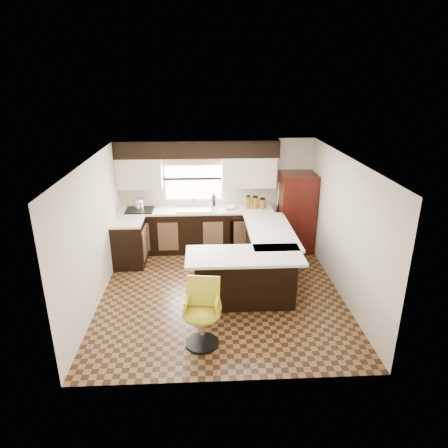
{
  "coord_description": "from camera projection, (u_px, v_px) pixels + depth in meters",
  "views": [
    {
      "loc": [
        -0.28,
        -6.24,
        3.66
      ],
      "look_at": [
        0.07,
        0.45,
        1.14
      ],
      "focal_mm": 32.0,
      "sensor_mm": 36.0,
      "label": 1
    }
  ],
  "objects": [
    {
      "name": "counter_left",
      "position": [
        128.0,
        222.0,
        7.89
      ],
      "size": [
        0.6,
        0.7,
        0.04
      ],
      "primitive_type": "cube",
      "color": "silver",
      "rests_on": "base_cab_left"
    },
    {
      "name": "canister_med",
      "position": [
        255.0,
        203.0,
        8.6
      ],
      "size": [
        0.14,
        0.14,
        0.24
      ],
      "primitive_type": "cylinder",
      "color": "#895B17",
      "rests_on": "counter_back"
    },
    {
      "name": "window_pane",
      "position": [
        193.0,
        179.0,
        8.6
      ],
      "size": [
        1.2,
        0.02,
        0.9
      ],
      "primitive_type": "cube",
      "color": "white",
      "rests_on": "wall_back"
    },
    {
      "name": "canister_small",
      "position": [
        262.0,
        204.0,
        8.61
      ],
      "size": [
        0.14,
        0.14,
        0.19
      ],
      "primitive_type": "cylinder",
      "color": "#895B17",
      "rests_on": "counter_back"
    },
    {
      "name": "counter_pen_return",
      "position": [
        244.0,
        256.0,
        6.42
      ],
      "size": [
        1.89,
        0.84,
        0.04
      ],
      "primitive_type": "cube",
      "color": "silver",
      "rests_on": "peninsula_return"
    },
    {
      "name": "percolator",
      "position": [
        214.0,
        202.0,
        8.52
      ],
      "size": [
        0.14,
        0.14,
        0.32
      ],
      "primitive_type": "cylinder",
      "color": "silver",
      "rests_on": "counter_back"
    },
    {
      "name": "sink",
      "position": [
        194.0,
        209.0,
        8.53
      ],
      "size": [
        0.75,
        0.45,
        0.03
      ],
      "primitive_type": "cube",
      "color": "#B2B2B7",
      "rests_on": "counter_back"
    },
    {
      "name": "wall_left",
      "position": [
        95.0,
        233.0,
        6.61
      ],
      "size": [
        0.0,
        4.4,
        4.4
      ],
      "primitive_type": "plane",
      "rotation": [
        1.57,
        0.0,
        1.57
      ],
      "color": "beige",
      "rests_on": "floor"
    },
    {
      "name": "counter_pen_long",
      "position": [
        270.0,
        231.0,
        7.44
      ],
      "size": [
        0.84,
        1.95,
        0.04
      ],
      "primitive_type": "cube",
      "color": "silver",
      "rests_on": "peninsula_long"
    },
    {
      "name": "mixing_bowl",
      "position": [
        230.0,
        207.0,
        8.58
      ],
      "size": [
        0.33,
        0.33,
        0.06
      ],
      "primitive_type": "imported",
      "rotation": [
        0.0,
        0.0,
        -0.43
      ],
      "color": "white",
      "rests_on": "counter_back"
    },
    {
      "name": "base_cab_back",
      "position": [
        197.0,
        231.0,
        8.73
      ],
      "size": [
        3.3,
        0.6,
        0.9
      ],
      "primitive_type": "cube",
      "color": "black",
      "rests_on": "floor"
    },
    {
      "name": "wall_front",
      "position": [
        230.0,
        299.0,
        4.66
      ],
      "size": [
        4.4,
        0.0,
        4.4
      ],
      "primitive_type": "plane",
      "rotation": [
        -1.57,
        0.0,
        0.0
      ],
      "color": "beige",
      "rests_on": "floor"
    },
    {
      "name": "floor",
      "position": [
        221.0,
        293.0,
        7.14
      ],
      "size": [
        4.4,
        4.4,
        0.0
      ],
      "primitive_type": "plane",
      "color": "#49301A",
      "rests_on": "ground"
    },
    {
      "name": "upper_cab_left",
      "position": [
        139.0,
        173.0,
        8.35
      ],
      "size": [
        0.94,
        0.35,
        0.64
      ],
      "primitive_type": "cube",
      "color": "beige",
      "rests_on": "wall_back"
    },
    {
      "name": "ceiling",
      "position": [
        221.0,
        159.0,
        6.29
      ],
      "size": [
        4.4,
        4.4,
        0.0
      ],
      "primitive_type": "plane",
      "rotation": [
        3.14,
        0.0,
        0.0
      ],
      "color": "silver",
      "rests_on": "wall_back"
    },
    {
      "name": "base_cab_left",
      "position": [
        130.0,
        244.0,
        8.06
      ],
      "size": [
        0.6,
        0.7,
        0.9
      ],
      "primitive_type": "cube",
      "color": "black",
      "rests_on": "floor"
    },
    {
      "name": "soffit",
      "position": [
        197.0,
        149.0,
        8.23
      ],
      "size": [
        3.4,
        0.35,
        0.36
      ],
      "primitive_type": "cube",
      "color": "black",
      "rests_on": "wall_back"
    },
    {
      "name": "cooktop",
      "position": [
        140.0,
        210.0,
        8.48
      ],
      "size": [
        0.58,
        0.5,
        0.02
      ],
      "primitive_type": "cube",
      "color": "black",
      "rests_on": "counter_back"
    },
    {
      "name": "refrigerator",
      "position": [
        296.0,
        212.0,
        8.63
      ],
      "size": [
        0.74,
        0.71,
        1.72
      ],
      "primitive_type": "cube",
      "color": "black",
      "rests_on": "floor"
    },
    {
      "name": "wall_back",
      "position": [
        217.0,
        194.0,
        8.77
      ],
      "size": [
        4.4,
        0.0,
        4.4
      ],
      "primitive_type": "plane",
      "rotation": [
        1.57,
        0.0,
        0.0
      ],
      "color": "beige",
      "rests_on": "floor"
    },
    {
      "name": "counter_back",
      "position": [
        196.0,
        210.0,
        8.57
      ],
      "size": [
        3.3,
        0.6,
        0.04
      ],
      "primitive_type": "cube",
      "color": "silver",
      "rests_on": "base_cab_back"
    },
    {
      "name": "bar_chair",
      "position": [
        202.0,
        315.0,
        5.6
      ],
      "size": [
        0.59,
        0.59,
        0.98
      ],
      "primitive_type": null,
      "rotation": [
        0.0,
        0.0,
        -0.14
      ],
      "color": "gold",
      "rests_on": "floor"
    },
    {
      "name": "dishwasher",
      "position": [
        243.0,
        236.0,
        8.52
      ],
      "size": [
        0.58,
        0.03,
        0.78
      ],
      "primitive_type": "cube",
      "color": "black",
      "rests_on": "floor"
    },
    {
      "name": "peninsula_return",
      "position": [
        244.0,
        279.0,
        6.67
      ],
      "size": [
        1.65,
        0.6,
        0.9
      ],
      "primitive_type": "cube",
      "color": "black",
      "rests_on": "floor"
    },
    {
      "name": "canister_large",
      "position": [
        248.0,
        203.0,
        8.59
      ],
      "size": [
        0.12,
        0.12,
        0.26
      ],
      "primitive_type": "cylinder",
      "color": "#895B17",
      "rests_on": "counter_back"
    },
    {
      "name": "kettle",
      "position": [
        139.0,
        204.0,
        8.43
      ],
      "size": [
        0.19,
        0.19,
        0.26
      ],
      "primitive_type": null,
      "color": "silver",
      "rests_on": "cooktop"
    },
    {
      "name": "valance",
      "position": [
        193.0,
        161.0,
        8.43
      ],
      "size": [
        1.3,
        0.06,
        0.18
      ],
      "primitive_type": "cube",
      "color": "#D19B93",
      "rests_on": "wall_back"
    },
    {
      "name": "upper_cab_right",
      "position": [
        249.0,
        172.0,
        8.46
      ],
      "size": [
        1.14,
        0.35,
        0.64
      ],
      "primitive_type": "cube",
      "color": "beige",
      "rests_on": "wall_back"
    },
    {
      "name": "wall_right",
      "position": [
        344.0,
        228.0,
        6.82
      ],
      "size": [
        0.0,
        4.4,
        4.4
      ],
      "primitive_type": "plane",
      "rotation": [
        1.57,
        0.0,
        -1.57
      ],
      "color": "beige",
      "rests_on": "floor"
    },
    {
      "name": "peninsula_long",
      "position": [
        267.0,
        254.0,
        7.61
      ],
      "size": [
        0.6,
        1.95,
        0.9
      ],
      "primitive_type": "cube",
      "color": "black",
      "rests_on": "floor"
    }
  ]
}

